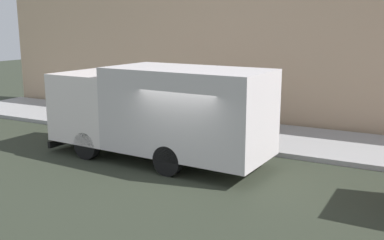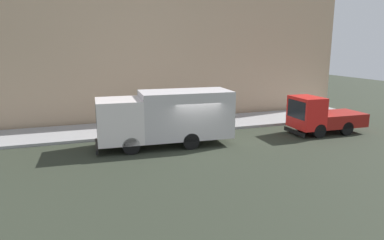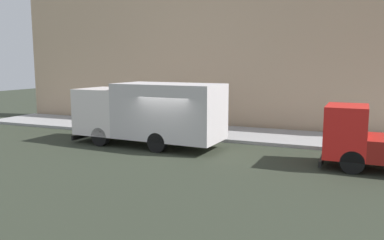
{
  "view_description": "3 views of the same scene",
  "coord_description": "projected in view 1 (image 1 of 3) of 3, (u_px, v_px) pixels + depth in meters",
  "views": [
    {
      "loc": [
        -10.89,
        -6.04,
        4.31
      ],
      "look_at": [
        1.66,
        0.62,
        1.27
      ],
      "focal_mm": 41.62,
      "sensor_mm": 36.0,
      "label": 1
    },
    {
      "loc": [
        -17.45,
        6.28,
        5.54
      ],
      "look_at": [
        1.44,
        -0.28,
        1.22
      ],
      "focal_mm": 32.67,
      "sensor_mm": 36.0,
      "label": 2
    },
    {
      "loc": [
        -15.44,
        -7.67,
        3.96
      ],
      "look_at": [
        1.11,
        -0.72,
        1.35
      ],
      "focal_mm": 36.34,
      "sensor_mm": 36.0,
      "label": 3
    }
  ],
  "objects": [
    {
      "name": "ground",
      "position": [
        184.0,
        174.0,
        13.08
      ],
      "size": [
        80.0,
        80.0,
        0.0
      ],
      "primitive_type": "plane",
      "color": "#2C3226"
    },
    {
      "name": "sidewalk",
      "position": [
        247.0,
        135.0,
        17.47
      ],
      "size": [
        4.21,
        30.0,
        0.16
      ],
      "primitive_type": "cube",
      "color": "#9B9A9B",
      "rests_on": "ground"
    },
    {
      "name": "building_facade",
      "position": [
        272.0,
        17.0,
        18.77
      ],
      "size": [
        0.5,
        30.0,
        9.27
      ],
      "primitive_type": "cube",
      "color": "tan",
      "rests_on": "ground"
    },
    {
      "name": "large_utility_truck",
      "position": [
        158.0,
        110.0,
        14.14
      ],
      "size": [
        2.89,
        7.58,
        3.04
      ],
      "rotation": [
        0.0,
        0.0,
        -0.05
      ],
      "color": "white",
      "rests_on": "ground"
    },
    {
      "name": "pedestrian_walking",
      "position": [
        210.0,
        107.0,
        18.0
      ],
      "size": [
        0.47,
        0.47,
        1.7
      ],
      "rotation": [
        0.0,
        0.0,
        1.93
      ],
      "color": "black",
      "rests_on": "sidewalk"
    },
    {
      "name": "pedestrian_standing",
      "position": [
        265.0,
        107.0,
        17.76
      ],
      "size": [
        0.47,
        0.47,
        1.75
      ],
      "rotation": [
        0.0,
        0.0,
        2.06
      ],
      "color": "#55543E",
      "rests_on": "sidewalk"
    },
    {
      "name": "pedestrian_third",
      "position": [
        208.0,
        107.0,
        17.83
      ],
      "size": [
        0.44,
        0.44,
        1.69
      ],
      "rotation": [
        0.0,
        0.0,
        0.51
      ],
      "color": "#4D2D49",
      "rests_on": "sidewalk"
    },
    {
      "name": "street_sign_post",
      "position": [
        175.0,
        99.0,
        16.65
      ],
      "size": [
        0.44,
        0.08,
        2.39
      ],
      "color": "#4C5156",
      "rests_on": "sidewalk"
    }
  ]
}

